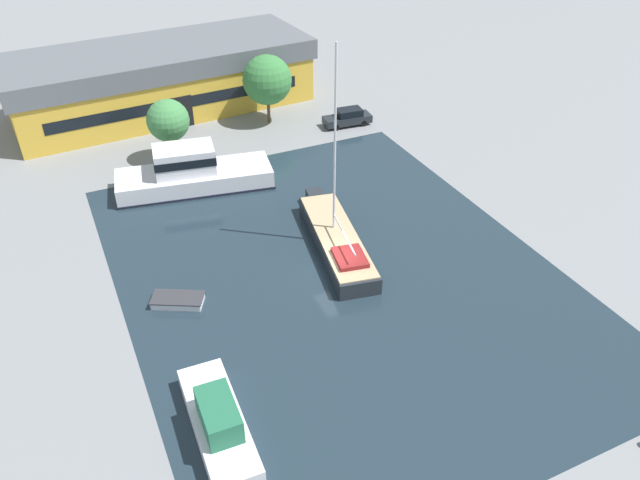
{
  "coord_description": "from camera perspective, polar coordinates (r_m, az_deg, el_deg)",
  "views": [
    {
      "loc": [
        -15.14,
        -29.61,
        25.67
      ],
      "look_at": [
        0.0,
        2.74,
        1.0
      ],
      "focal_mm": 35.0,
      "sensor_mm": 36.0,
      "label": 1
    }
  ],
  "objects": [
    {
      "name": "ground_plane",
      "position": [
        42.02,
        1.59,
        -3.05
      ],
      "size": [
        440.0,
        440.0,
        0.0
      ],
      "primitive_type": "plane",
      "color": "gray"
    },
    {
      "name": "water_canal",
      "position": [
        42.01,
        1.59,
        -3.04
      ],
      "size": [
        27.71,
        36.51,
        0.01
      ],
      "primitive_type": "cube",
      "color": "#1E2D38",
      "rests_on": "ground"
    },
    {
      "name": "warehouse_building",
      "position": [
        67.39,
        -14.31,
        14.16
      ],
      "size": [
        30.89,
        13.28,
        6.43
      ],
      "rotation": [
        0.0,
        0.0,
        0.07
      ],
      "color": "gold",
      "rests_on": "ground"
    },
    {
      "name": "quay_tree_near_building",
      "position": [
        55.75,
        -13.72,
        10.56
      ],
      "size": [
        3.65,
        3.65,
        5.66
      ],
      "color": "brown",
      "rests_on": "ground"
    },
    {
      "name": "quay_tree_by_water",
      "position": [
        61.97,
        -4.86,
        14.37
      ],
      "size": [
        4.76,
        4.76,
        6.72
      ],
      "color": "brown",
      "rests_on": "ground"
    },
    {
      "name": "parked_car",
      "position": [
        62.4,
        2.55,
        11.14
      ],
      "size": [
        4.83,
        2.12,
        1.67
      ],
      "rotation": [
        0.0,
        0.0,
        1.49
      ],
      "color": "#1E2328",
      "rests_on": "ground"
    },
    {
      "name": "sailboat_moored",
      "position": [
        44.04,
        1.49,
        0.1
      ],
      "size": [
        4.82,
        12.68,
        14.42
      ],
      "rotation": [
        0.0,
        0.0,
        -0.18
      ],
      "color": "#23282D",
      "rests_on": "water_canal"
    },
    {
      "name": "motor_cruiser",
      "position": [
        52.05,
        -11.65,
        5.99
      ],
      "size": [
        13.12,
        6.25,
        3.7
      ],
      "rotation": [
        0.0,
        0.0,
        1.4
      ],
      "color": "silver",
      "rests_on": "water_canal"
    },
    {
      "name": "small_dinghy",
      "position": [
        40.38,
        -12.86,
        -5.4
      ],
      "size": [
        3.58,
        2.88,
        0.53
      ],
      "rotation": [
        0.0,
        0.0,
        1.08
      ],
      "color": "white",
      "rests_on": "water_canal"
    },
    {
      "name": "cabin_boat",
      "position": [
        32.29,
        -9.25,
        -16.1
      ],
      "size": [
        2.68,
        7.77,
        2.54
      ],
      "rotation": [
        0.0,
        0.0,
        -0.04
      ],
      "color": "white",
      "rests_on": "water_canal"
    }
  ]
}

